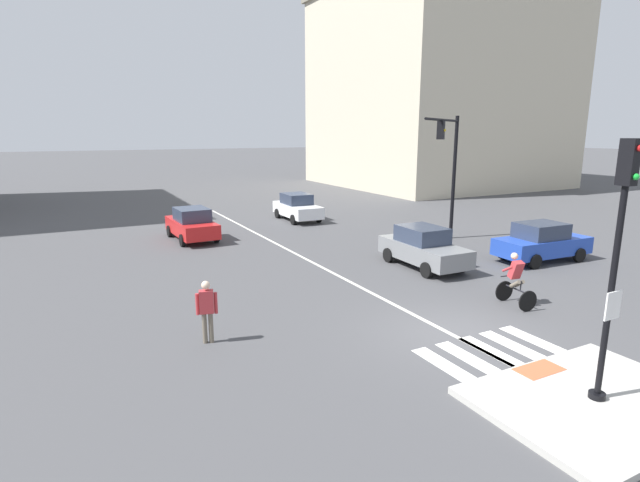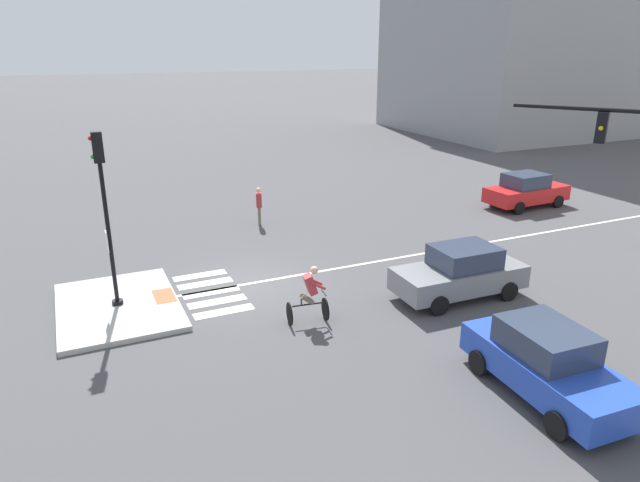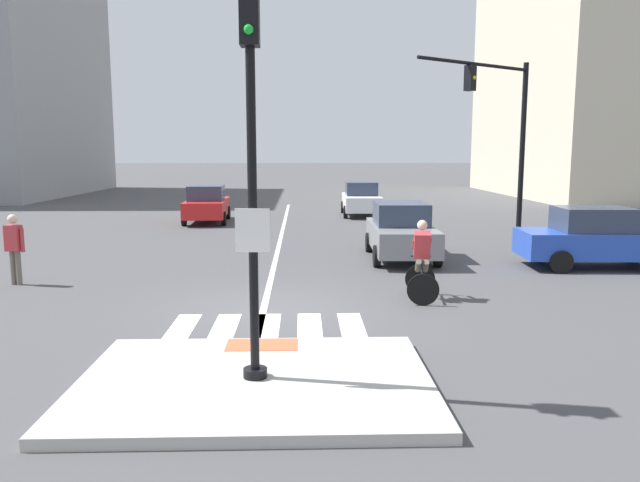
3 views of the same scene
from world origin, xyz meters
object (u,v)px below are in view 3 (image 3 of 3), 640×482
Objects in this scene: car_red_westbound_distant at (207,204)px; car_grey_eastbound_mid at (401,231)px; car_white_eastbound_distant at (361,199)px; cyclist at (422,259)px; signal_pole at (252,145)px; traffic_light_mast at (504,123)px; car_blue_cross_right at (597,238)px; pedestrian_at_curb_left at (14,244)px.

car_red_westbound_distant is 1.01× the size of car_grey_eastbound_mid.
car_white_eastbound_distant is 12.11m from car_grey_eastbound_mid.
cyclist reaches higher than car_grey_eastbound_mid.
signal_pole is 14.94m from traffic_light_mast.
traffic_light_mast is at bearing 38.40° from car_grey_eastbound_mid.
signal_pole is 19.67m from car_red_westbound_distant.
signal_pole is 1.23× the size of car_grey_eastbound_mid.
car_blue_cross_right is 6.37m from cyclist.
car_red_westbound_distant is (-12.15, 10.96, 0.00)m from car_blue_cross_right.
car_blue_cross_right is 2.49× the size of cyclist.
car_white_eastbound_distant and car_red_westbound_distant have the same top height.
pedestrian_at_curb_left is (-6.12, 6.54, -2.23)m from signal_pole.
traffic_light_mast is at bearing -66.40° from car_white_eastbound_distant.
cyclist is at bearing -94.13° from car_grey_eastbound_mid.
signal_pole is at bearing -136.15° from car_blue_cross_right.
car_grey_eastbound_mid is 2.48× the size of pedestrian_at_curb_left.
car_grey_eastbound_mid is at bearing 85.87° from cyclist.
signal_pole is at bearing -123.07° from cyclist.
car_red_westbound_distant is at bearing 115.22° from cyclist.
car_red_westbound_distant is 2.48× the size of cyclist.
car_blue_cross_right is at bearing -42.04° from car_red_westbound_distant.
traffic_light_mast is 3.67× the size of pedestrian_at_curb_left.
car_blue_cross_right is 1.01× the size of car_white_eastbound_distant.
cyclist is at bearing -148.09° from car_blue_cross_right.
car_red_westbound_distant is 11.78m from car_grey_eastbound_mid.
pedestrian_at_curb_left reaches higher than car_red_westbound_distant.
car_grey_eastbound_mid is at bearing -52.95° from car_red_westbound_distant.
car_grey_eastbound_mid is at bearing 18.61° from pedestrian_at_curb_left.
signal_pole is at bearing -99.18° from car_white_eastbound_distant.
car_white_eastbound_distant is 18.15m from pedestrian_at_curb_left.
signal_pole is 12.14m from car_blue_cross_right.
car_red_westbound_distant is 2.50× the size of pedestrian_at_curb_left.
car_red_westbound_distant is at bearing 150.35° from traffic_light_mast.
cyclist reaches higher than pedestrian_at_curb_left.
car_blue_cross_right and car_grey_eastbound_mid have the same top height.
car_red_westbound_distant is at bearing 127.05° from car_grey_eastbound_mid.
car_white_eastbound_distant is 1.00× the size of car_grey_eastbound_mid.
signal_pole is at bearing -46.89° from pedestrian_at_curb_left.
car_grey_eastbound_mid is (7.10, -9.41, 0.00)m from car_red_westbound_distant.
signal_pole reaches higher than car_blue_cross_right.
traffic_light_mast reaches higher than signal_pole.
car_blue_cross_right is at bearing 43.85° from signal_pole.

